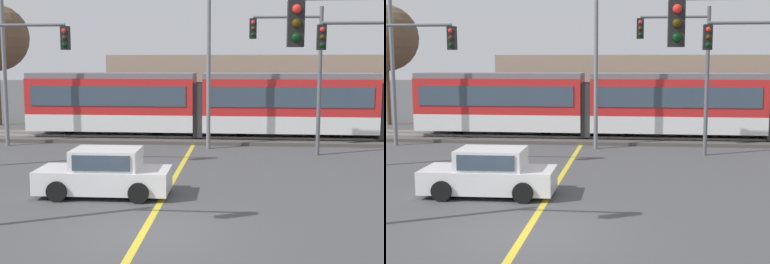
{
  "view_description": "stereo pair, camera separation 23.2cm",
  "coord_description": "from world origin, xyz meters",
  "views": [
    {
      "loc": [
        2.42,
        -12.72,
        4.29
      ],
      "look_at": [
        0.57,
        7.2,
        1.6
      ],
      "focal_mm": 50.0,
      "sensor_mm": 36.0,
      "label": 1
    },
    {
      "loc": [
        2.66,
        -12.7,
        4.29
      ],
      "look_at": [
        0.57,
        7.2,
        1.6
      ],
      "focal_mm": 50.0,
      "sensor_mm": 36.0,
      "label": 2
    }
  ],
  "objects": [
    {
      "name": "ground_plane",
      "position": [
        0.0,
        0.0,
        0.0
      ],
      "size": [
        200.0,
        200.0,
        0.0
      ],
      "primitive_type": "plane",
      "color": "#474749"
    },
    {
      "name": "track_bed",
      "position": [
        0.0,
        15.99,
        0.09
      ],
      "size": [
        120.0,
        4.0,
        0.18
      ],
      "primitive_type": "cube",
      "color": "#4C4742",
      "rests_on": "ground"
    },
    {
      "name": "rail_near",
      "position": [
        0.0,
        15.27,
        0.23
      ],
      "size": [
        120.0,
        0.08,
        0.1
      ],
      "primitive_type": "cube",
      "color": "#939399",
      "rests_on": "track_bed"
    },
    {
      "name": "rail_far",
      "position": [
        0.0,
        16.71,
        0.23
      ],
      "size": [
        120.0,
        0.08,
        0.1
      ],
      "primitive_type": "cube",
      "color": "#939399",
      "rests_on": "track_bed"
    },
    {
      "name": "light_rail_tram",
      "position": [
        4.9,
        15.98,
        2.05
      ],
      "size": [
        28.0,
        2.64,
        3.43
      ],
      "color": "silver",
      "rests_on": "track_bed"
    },
    {
      "name": "lane_centre_line",
      "position": [
        0.0,
        5.54,
        0.0
      ],
      "size": [
        0.2,
        16.9,
        0.01
      ],
      "primitive_type": "cube",
      "color": "gold",
      "rests_on": "ground"
    },
    {
      "name": "sedan_crossing",
      "position": [
        -1.89,
        3.61,
        0.7
      ],
      "size": [
        4.23,
        1.97,
        1.52
      ],
      "color": "silver",
      "rests_on": "ground"
    },
    {
      "name": "traffic_light_far_right",
      "position": [
        4.89,
        11.72,
        4.32
      ],
      "size": [
        3.25,
        0.38,
        6.65
      ],
      "color": "#515459",
      "rests_on": "ground"
    },
    {
      "name": "traffic_light_mid_left",
      "position": [
        -6.92,
        7.58,
        4.04
      ],
      "size": [
        4.25,
        0.38,
        6.06
      ],
      "color": "#515459",
      "rests_on": "ground"
    },
    {
      "name": "street_lamp_west",
      "position": [
        -9.1,
        13.03,
        4.7
      ],
      "size": [
        2.41,
        0.28,
        8.2
      ],
      "color": "slate",
      "rests_on": "ground"
    },
    {
      "name": "street_lamp_centre",
      "position": [
        1.07,
        13.02,
        4.61
      ],
      "size": [
        2.38,
        0.28,
        8.04
      ],
      "color": "slate",
      "rests_on": "ground"
    },
    {
      "name": "building_backdrop_far",
      "position": [
        3.92,
        26.85,
        2.33
      ],
      "size": [
        21.78,
        6.0,
        4.65
      ],
      "primitive_type": "cube",
      "color": "gray",
      "rests_on": "ground"
    }
  ]
}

